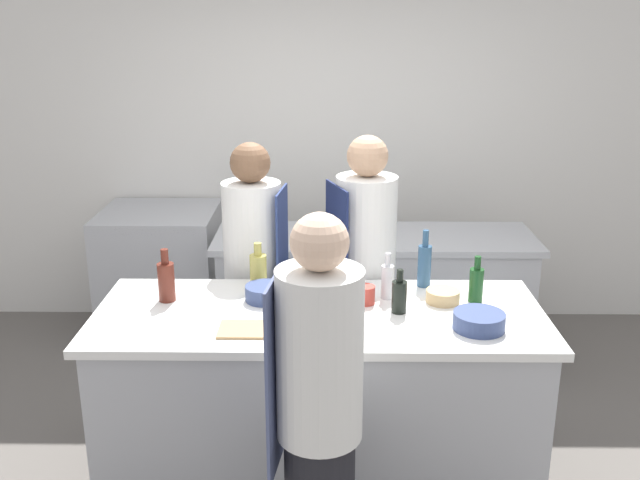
{
  "coord_description": "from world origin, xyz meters",
  "views": [
    {
      "loc": [
        0.04,
        -3.15,
        2.3
      ],
      "look_at": [
        0.0,
        0.35,
        1.18
      ],
      "focal_mm": 40.0,
      "sensor_mm": 36.0,
      "label": 1
    }
  ],
  "objects_px": {
    "bottle_wine": "(424,264)",
    "bottle_olive_oil": "(387,280)",
    "bowl_ceramic_blue": "(479,321)",
    "chef_at_stove": "(254,282)",
    "bottle_cooking_oil": "(476,284)",
    "cup": "(365,295)",
    "bottle_water": "(399,296)",
    "bowl_prep_small": "(265,293)",
    "bottle_sauce": "(166,280)",
    "chef_at_prep_near": "(319,417)",
    "bowl_wooden_salad": "(345,335)",
    "bowl_mixing_large": "(443,296)",
    "chef_at_pass_far": "(364,282)",
    "bottle_vinegar": "(258,269)",
    "oven_range": "(162,274)"
  },
  "relations": [
    {
      "from": "bottle_cooking_oil",
      "to": "chef_at_prep_near",
      "type": "bearing_deg",
      "value": -130.12
    },
    {
      "from": "bottle_vinegar",
      "to": "bowl_prep_small",
      "type": "relative_size",
      "value": 1.18
    },
    {
      "from": "bottle_wine",
      "to": "bottle_sauce",
      "type": "bearing_deg",
      "value": -170.71
    },
    {
      "from": "bottle_vinegar",
      "to": "bottle_water",
      "type": "xyz_separation_m",
      "value": [
        0.7,
        -0.34,
        -0.01
      ]
    },
    {
      "from": "chef_at_stove",
      "to": "bottle_olive_oil",
      "type": "relative_size",
      "value": 6.84
    },
    {
      "from": "oven_range",
      "to": "bowl_prep_small",
      "type": "xyz_separation_m",
      "value": [
        0.9,
        -1.56,
        0.49
      ]
    },
    {
      "from": "bottle_cooking_oil",
      "to": "bowl_prep_small",
      "type": "distance_m",
      "value": 1.05
    },
    {
      "from": "chef_at_pass_far",
      "to": "bowl_ceramic_blue",
      "type": "xyz_separation_m",
      "value": [
        0.48,
        -0.8,
        0.12
      ]
    },
    {
      "from": "chef_at_pass_far",
      "to": "bottle_sauce",
      "type": "bearing_deg",
      "value": 95.61
    },
    {
      "from": "bottle_wine",
      "to": "bottle_sauce",
      "type": "relative_size",
      "value": 1.13
    },
    {
      "from": "bottle_vinegar",
      "to": "bottle_wine",
      "type": "distance_m",
      "value": 0.87
    },
    {
      "from": "chef_at_pass_far",
      "to": "bottle_sauce",
      "type": "distance_m",
      "value": 1.13
    },
    {
      "from": "chef_at_prep_near",
      "to": "bowl_wooden_salad",
      "type": "relative_size",
      "value": 10.04
    },
    {
      "from": "bowl_mixing_large",
      "to": "bowl_wooden_salad",
      "type": "height_order",
      "value": "bowl_mixing_large"
    },
    {
      "from": "chef_at_pass_far",
      "to": "bottle_vinegar",
      "type": "relative_size",
      "value": 7.06
    },
    {
      "from": "oven_range",
      "to": "bottle_wine",
      "type": "height_order",
      "value": "bottle_wine"
    },
    {
      "from": "chef_at_prep_near",
      "to": "bowl_wooden_salad",
      "type": "bearing_deg",
      "value": -5.99
    },
    {
      "from": "bottle_olive_oil",
      "to": "bowl_wooden_salad",
      "type": "relative_size",
      "value": 1.46
    },
    {
      "from": "chef_at_stove",
      "to": "bowl_mixing_large",
      "type": "relative_size",
      "value": 9.83
    },
    {
      "from": "oven_range",
      "to": "bottle_cooking_oil",
      "type": "bearing_deg",
      "value": -38.84
    },
    {
      "from": "chef_at_stove",
      "to": "bottle_olive_oil",
      "type": "bearing_deg",
      "value": 63.22
    },
    {
      "from": "bottle_cooking_oil",
      "to": "oven_range",
      "type": "bearing_deg",
      "value": 141.16
    },
    {
      "from": "bottle_cooking_oil",
      "to": "bottle_water",
      "type": "xyz_separation_m",
      "value": [
        -0.39,
        -0.14,
        -0.01
      ]
    },
    {
      "from": "bottle_vinegar",
      "to": "bowl_mixing_large",
      "type": "distance_m",
      "value": 0.96
    },
    {
      "from": "bowl_ceramic_blue",
      "to": "cup",
      "type": "height_order",
      "value": "cup"
    },
    {
      "from": "chef_at_stove",
      "to": "chef_at_pass_far",
      "type": "height_order",
      "value": "chef_at_pass_far"
    },
    {
      "from": "chef_at_stove",
      "to": "bottle_water",
      "type": "xyz_separation_m",
      "value": [
        0.76,
        -0.66,
        0.19
      ]
    },
    {
      "from": "cup",
      "to": "bottle_vinegar",
      "type": "bearing_deg",
      "value": 157.44
    },
    {
      "from": "bottle_olive_oil",
      "to": "bowl_ceramic_blue",
      "type": "relative_size",
      "value": 1.02
    },
    {
      "from": "chef_at_pass_far",
      "to": "bottle_vinegar",
      "type": "distance_m",
      "value": 0.66
    },
    {
      "from": "bowl_prep_small",
      "to": "chef_at_stove",
      "type": "bearing_deg",
      "value": 102.09
    },
    {
      "from": "chef_at_pass_far",
      "to": "bottle_cooking_oil",
      "type": "height_order",
      "value": "chef_at_pass_far"
    },
    {
      "from": "bottle_olive_oil",
      "to": "bottle_cooking_oil",
      "type": "bearing_deg",
      "value": -4.89
    },
    {
      "from": "chef_at_prep_near",
      "to": "bowl_ceramic_blue",
      "type": "relative_size",
      "value": 6.97
    },
    {
      "from": "bowl_wooden_salad",
      "to": "bowl_mixing_large",
      "type": "bearing_deg",
      "value": 41.51
    },
    {
      "from": "chef_at_prep_near",
      "to": "chef_at_stove",
      "type": "bearing_deg",
      "value": 22.64
    },
    {
      "from": "bottle_vinegar",
      "to": "cup",
      "type": "relative_size",
      "value": 2.47
    },
    {
      "from": "bottle_cooking_oil",
      "to": "bowl_ceramic_blue",
      "type": "relative_size",
      "value": 1.0
    },
    {
      "from": "bottle_olive_oil",
      "to": "bowl_prep_small",
      "type": "relative_size",
      "value": 1.18
    },
    {
      "from": "bowl_prep_small",
      "to": "bowl_ceramic_blue",
      "type": "distance_m",
      "value": 1.05
    },
    {
      "from": "chef_at_stove",
      "to": "bottle_cooking_oil",
      "type": "distance_m",
      "value": 1.28
    },
    {
      "from": "bottle_cooking_oil",
      "to": "cup",
      "type": "relative_size",
      "value": 2.45
    },
    {
      "from": "chef_at_prep_near",
      "to": "bowl_mixing_large",
      "type": "xyz_separation_m",
      "value": [
        0.6,
        0.9,
        0.13
      ]
    },
    {
      "from": "bowl_prep_small",
      "to": "bottle_sauce",
      "type": "bearing_deg",
      "value": -178.77
    },
    {
      "from": "chef_at_prep_near",
      "to": "bottle_olive_oil",
      "type": "height_order",
      "value": "chef_at_prep_near"
    },
    {
      "from": "oven_range",
      "to": "bottle_olive_oil",
      "type": "height_order",
      "value": "bottle_olive_oil"
    },
    {
      "from": "bottle_wine",
      "to": "bottle_water",
      "type": "xyz_separation_m",
      "value": [
        -0.16,
        -0.35,
        -0.04
      ]
    },
    {
      "from": "bottle_wine",
      "to": "bottle_olive_oil",
      "type": "bearing_deg",
      "value": -140.51
    },
    {
      "from": "bottle_vinegar",
      "to": "bowl_mixing_large",
      "type": "xyz_separation_m",
      "value": [
        0.93,
        -0.21,
        -0.06
      ]
    },
    {
      "from": "bottle_olive_oil",
      "to": "bowl_ceramic_blue",
      "type": "bearing_deg",
      "value": -43.16
    }
  ]
}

